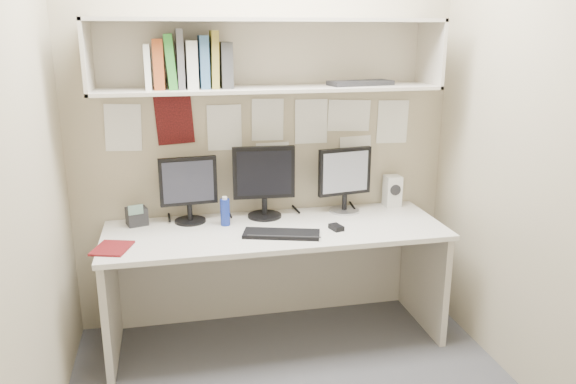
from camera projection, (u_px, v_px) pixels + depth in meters
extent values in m
cube|color=tan|center=(264.00, 123.00, 3.50)|extent=(2.40, 0.02, 2.60)
cube|color=tan|center=(382.00, 229.00, 1.62)|extent=(2.40, 0.02, 2.60)
cube|color=tan|center=(19.00, 169.00, 2.31)|extent=(0.02, 2.00, 2.60)
cube|color=tan|center=(535.00, 146.00, 2.80)|extent=(0.02, 2.00, 2.60)
cube|color=beige|center=(276.00, 230.00, 3.32)|extent=(2.00, 0.70, 0.03)
cube|color=beige|center=(267.00, 266.00, 3.73)|extent=(1.96, 0.02, 0.70)
cube|color=beige|center=(270.00, 89.00, 3.25)|extent=(2.00, 0.38, 0.02)
cube|color=beige|center=(269.00, 20.00, 3.15)|extent=(2.00, 0.38, 0.02)
cube|color=beige|center=(264.00, 54.00, 3.37)|extent=(2.00, 0.02, 0.40)
cube|color=beige|center=(87.00, 56.00, 3.00)|extent=(0.02, 0.38, 0.40)
cube|color=beige|center=(430.00, 54.00, 3.40)|extent=(0.02, 0.38, 0.40)
cylinder|color=black|center=(190.00, 221.00, 3.42)|extent=(0.19, 0.19, 0.01)
cylinder|color=black|center=(190.00, 212.00, 3.41)|extent=(0.03, 0.03, 0.09)
cube|color=black|center=(188.00, 181.00, 3.36)|extent=(0.35, 0.07, 0.29)
cube|color=black|center=(188.00, 182.00, 3.35)|extent=(0.30, 0.03, 0.25)
cylinder|color=black|center=(265.00, 216.00, 3.51)|extent=(0.21, 0.21, 0.02)
cylinder|color=black|center=(265.00, 206.00, 3.50)|extent=(0.03, 0.03, 0.11)
cube|color=black|center=(264.00, 173.00, 3.45)|extent=(0.38, 0.06, 0.33)
cube|color=black|center=(264.00, 173.00, 3.43)|extent=(0.33, 0.03, 0.28)
cylinder|color=#A5A5AA|center=(344.00, 210.00, 3.62)|extent=(0.20, 0.20, 0.01)
cylinder|color=black|center=(344.00, 202.00, 3.60)|extent=(0.03, 0.03, 0.10)
cube|color=black|center=(345.00, 171.00, 3.56)|extent=(0.36, 0.09, 0.30)
cube|color=#A1A1A5|center=(346.00, 172.00, 3.54)|extent=(0.31, 0.05, 0.26)
cube|color=black|center=(281.00, 234.00, 3.19)|extent=(0.46, 0.27, 0.02)
cube|color=black|center=(336.00, 227.00, 3.28)|extent=(0.08, 0.10, 0.03)
cube|color=silver|center=(392.00, 191.00, 3.71)|extent=(0.10, 0.10, 0.20)
cylinder|color=black|center=(396.00, 190.00, 3.66)|extent=(0.07, 0.01, 0.07)
cylinder|color=navy|center=(225.00, 212.00, 3.34)|extent=(0.06, 0.06, 0.16)
cylinder|color=white|center=(225.00, 198.00, 3.32)|extent=(0.03, 0.03, 0.02)
cube|color=#5E1013|center=(112.00, 248.00, 2.99)|extent=(0.23, 0.26, 0.01)
cube|color=black|center=(137.00, 216.00, 3.36)|extent=(0.14, 0.13, 0.11)
cube|color=#4C6659|center=(136.00, 210.00, 3.29)|extent=(0.09, 0.03, 0.06)
cube|color=white|center=(148.00, 67.00, 3.09)|extent=(0.03, 0.20, 0.24)
cube|color=#A0441D|center=(158.00, 64.00, 3.10)|extent=(0.06, 0.20, 0.27)
cube|color=#2B832B|center=(170.00, 62.00, 3.11)|extent=(0.05, 0.20, 0.30)
cube|color=#55555A|center=(180.00, 59.00, 3.12)|extent=(0.04, 0.20, 0.32)
cube|color=silver|center=(192.00, 65.00, 3.14)|extent=(0.06, 0.20, 0.26)
cube|color=#396390|center=(204.00, 62.00, 3.15)|extent=(0.05, 0.20, 0.29)
cube|color=olive|center=(214.00, 59.00, 3.16)|extent=(0.04, 0.20, 0.31)
cube|color=#38393B|center=(226.00, 65.00, 3.18)|extent=(0.06, 0.20, 0.25)
cube|color=black|center=(360.00, 83.00, 3.34)|extent=(0.40, 0.21, 0.03)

